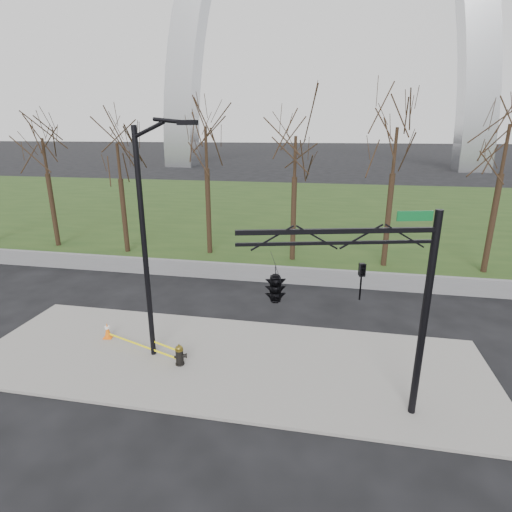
% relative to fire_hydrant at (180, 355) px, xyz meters
% --- Properties ---
extents(ground, '(500.00, 500.00, 0.00)m').
position_rel_fire_hydrant_xyz_m(ground, '(1.46, 0.63, -0.46)').
color(ground, black).
rests_on(ground, ground).
extents(sidewalk, '(18.00, 6.00, 0.10)m').
position_rel_fire_hydrant_xyz_m(sidewalk, '(1.46, 0.63, -0.41)').
color(sidewalk, gray).
rests_on(sidewalk, ground).
extents(grass_strip, '(120.00, 40.00, 0.06)m').
position_rel_fire_hydrant_xyz_m(grass_strip, '(1.46, 30.63, -0.43)').
color(grass_strip, '#1F3714').
rests_on(grass_strip, ground).
extents(guardrail, '(60.00, 0.30, 0.90)m').
position_rel_fire_hydrant_xyz_m(guardrail, '(1.46, 8.63, -0.01)').
color(guardrail, '#59595B').
rests_on(guardrail, ground).
extents(tree_row, '(42.72, 4.00, 8.78)m').
position_rel_fire_hydrant_xyz_m(tree_row, '(-0.17, 12.63, 3.93)').
color(tree_row, black).
rests_on(tree_row, ground).
extents(fire_hydrant, '(0.48, 0.31, 0.77)m').
position_rel_fire_hydrant_xyz_m(fire_hydrant, '(0.00, 0.00, 0.00)').
color(fire_hydrant, black).
rests_on(fire_hydrant, sidewalk).
extents(traffic_cone, '(0.37, 0.37, 0.63)m').
position_rel_fire_hydrant_xyz_m(traffic_cone, '(-3.45, 1.23, -0.04)').
color(traffic_cone, orange).
rests_on(traffic_cone, sidewalk).
extents(street_light, '(2.33, 0.83, 8.21)m').
position_rel_fire_hydrant_xyz_m(street_light, '(-0.98, 0.41, 4.24)').
color(street_light, black).
rests_on(street_light, ground).
extents(traffic_signal_mast, '(4.96, 2.54, 6.00)m').
position_rel_fire_hydrant_xyz_m(traffic_signal_mast, '(4.30, -1.87, 3.69)').
color(traffic_signal_mast, black).
rests_on(traffic_signal_mast, ground).
extents(caution_tape, '(3.44, 1.24, 0.40)m').
position_rel_fire_hydrant_xyz_m(caution_tape, '(-1.44, 0.51, -0.09)').
color(caution_tape, yellow).
rests_on(caution_tape, ground).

